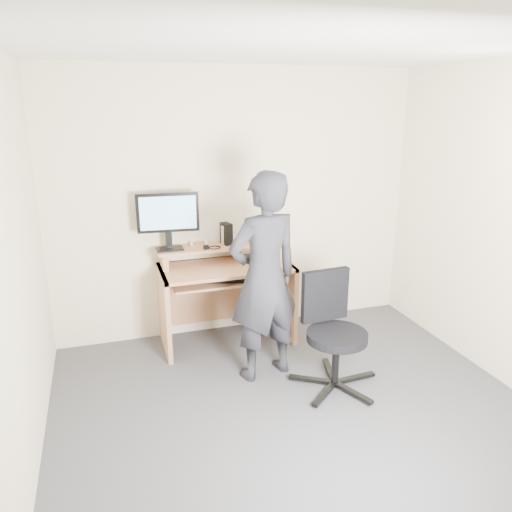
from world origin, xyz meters
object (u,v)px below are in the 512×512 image
monitor (168,216)px  office_chair (333,327)px  person (264,278)px  desk (224,284)px

monitor → office_chair: monitor is taller
person → office_chair: bearing=134.3°
monitor → office_chair: 1.72m
office_chair → person: size_ratio=0.53×
desk → person: 0.82m
desk → office_chair: 1.22m
person → desk: bearing=-92.7°
office_chair → desk: bearing=115.7°
monitor → office_chair: bearing=-40.4°
desk → office_chair: (0.61, -1.05, -0.06)m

